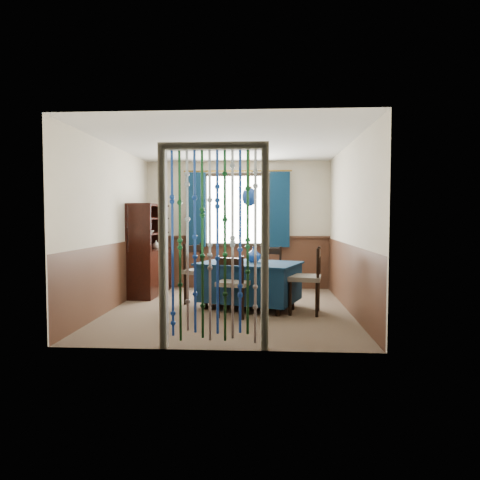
# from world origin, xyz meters

# --- Properties ---
(floor) EXTENTS (4.00, 4.00, 0.00)m
(floor) POSITION_xyz_m (0.00, 0.00, 0.00)
(floor) COLOR brown
(floor) RESTS_ON ground
(ceiling) EXTENTS (4.00, 4.00, 0.00)m
(ceiling) POSITION_xyz_m (0.00, 0.00, 2.50)
(ceiling) COLOR silver
(ceiling) RESTS_ON ground
(wall_back) EXTENTS (3.60, 0.00, 3.60)m
(wall_back) POSITION_xyz_m (0.00, 2.00, 1.25)
(wall_back) COLOR beige
(wall_back) RESTS_ON ground
(wall_front) EXTENTS (3.60, 0.00, 3.60)m
(wall_front) POSITION_xyz_m (0.00, -2.00, 1.25)
(wall_front) COLOR beige
(wall_front) RESTS_ON ground
(wall_left) EXTENTS (0.00, 4.00, 4.00)m
(wall_left) POSITION_xyz_m (-1.80, 0.00, 1.25)
(wall_left) COLOR beige
(wall_left) RESTS_ON ground
(wall_right) EXTENTS (0.00, 4.00, 4.00)m
(wall_right) POSITION_xyz_m (1.80, 0.00, 1.25)
(wall_right) COLOR beige
(wall_right) RESTS_ON ground
(wainscot_back) EXTENTS (3.60, 0.00, 3.60)m
(wainscot_back) POSITION_xyz_m (0.00, 1.99, 0.50)
(wainscot_back) COLOR #46291A
(wainscot_back) RESTS_ON ground
(wainscot_front) EXTENTS (3.60, 0.00, 3.60)m
(wainscot_front) POSITION_xyz_m (0.00, -1.99, 0.50)
(wainscot_front) COLOR #46291A
(wainscot_front) RESTS_ON ground
(wainscot_left) EXTENTS (0.00, 4.00, 4.00)m
(wainscot_left) POSITION_xyz_m (-1.79, 0.00, 0.50)
(wainscot_left) COLOR #46291A
(wainscot_left) RESTS_ON ground
(wainscot_right) EXTENTS (0.00, 4.00, 4.00)m
(wainscot_right) POSITION_xyz_m (1.79, 0.00, 0.50)
(wainscot_right) COLOR #46291A
(wainscot_right) RESTS_ON ground
(window) EXTENTS (1.32, 0.12, 1.42)m
(window) POSITION_xyz_m (0.00, 1.95, 1.55)
(window) COLOR black
(window) RESTS_ON wall_back
(doorway) EXTENTS (1.16, 0.12, 2.18)m
(doorway) POSITION_xyz_m (0.00, -1.94, 1.05)
(doorway) COLOR silver
(doorway) RESTS_ON ground
(dining_table) EXTENTS (1.73, 1.46, 0.71)m
(dining_table) POSITION_xyz_m (0.30, 0.14, 0.41)
(dining_table) COLOR #0B223A
(dining_table) RESTS_ON floor
(chair_near) EXTENTS (0.51, 0.50, 0.87)m
(chair_near) POSITION_xyz_m (0.10, -0.47, 0.47)
(chair_near) COLOR black
(chair_near) RESTS_ON floor
(chair_far) EXTENTS (0.61, 0.60, 0.91)m
(chair_far) POSITION_xyz_m (0.56, 0.71, 0.48)
(chair_far) COLOR black
(chair_far) RESTS_ON floor
(chair_left) EXTENTS (0.65, 0.65, 0.98)m
(chair_left) POSITION_xyz_m (-0.50, 0.42, 0.52)
(chair_left) COLOR black
(chair_left) RESTS_ON floor
(chair_right) EXTENTS (0.53, 0.55, 0.97)m
(chair_right) POSITION_xyz_m (1.15, -0.19, 0.51)
(chair_right) COLOR black
(chair_right) RESTS_ON floor
(sideboard) EXTENTS (0.50, 1.28, 1.64)m
(sideboard) POSITION_xyz_m (-1.56, 1.20, 0.58)
(sideboard) COLOR black
(sideboard) RESTS_ON floor
(pendant_lamp) EXTENTS (0.23, 0.23, 0.93)m
(pendant_lamp) POSITION_xyz_m (0.30, 0.14, 1.72)
(pendant_lamp) COLOR olive
(pendant_lamp) RESTS_ON ceiling
(vase_table) EXTENTS (0.23, 0.23, 0.21)m
(vase_table) POSITION_xyz_m (0.36, 0.23, 0.81)
(vase_table) COLOR navy
(vase_table) RESTS_ON dining_table
(bowl_shelf) EXTENTS (0.28, 0.28, 0.05)m
(bowl_shelf) POSITION_xyz_m (-1.50, 0.95, 1.15)
(bowl_shelf) COLOR beige
(bowl_shelf) RESTS_ON sideboard
(vase_sideboard) EXTENTS (0.18, 0.18, 0.17)m
(vase_sideboard) POSITION_xyz_m (-1.50, 1.47, 0.90)
(vase_sideboard) COLOR beige
(vase_sideboard) RESTS_ON sideboard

